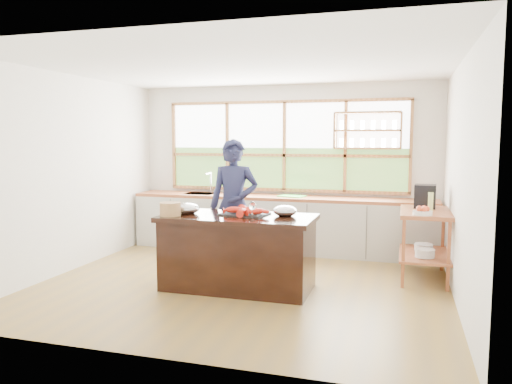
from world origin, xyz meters
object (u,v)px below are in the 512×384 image
at_px(cook, 234,206).
at_px(espresso_machine, 425,196).
at_px(wicker_basket, 170,209).
at_px(island, 238,252).

height_order(cook, espresso_machine, cook).
relative_size(espresso_machine, wicker_basket, 1.24).
height_order(island, espresso_machine, espresso_machine).
height_order(cook, wicker_basket, cook).
distance_m(island, espresso_machine, 2.65).
xyz_separation_m(island, cook, (-0.31, 0.75, 0.46)).
relative_size(island, espresso_machine, 5.94).
bearing_deg(cook, wicker_basket, -125.54).
distance_m(island, cook, 0.93).
bearing_deg(island, cook, 112.36).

